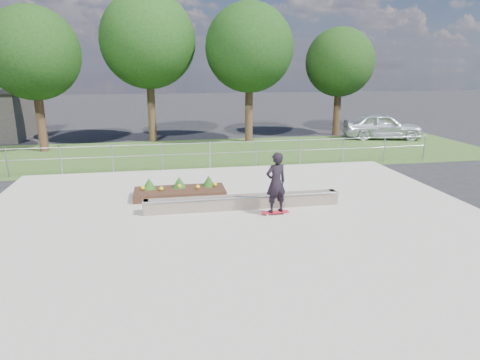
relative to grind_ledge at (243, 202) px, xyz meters
The scene contains 12 objects.
ground 2.07m from the grind_ledge, 100.74° to the right, with size 120.00×120.00×0.00m, color black.
grass_verge 9.00m from the grind_ledge, 92.43° to the left, with size 30.00×8.00×0.02m, color #2F4A1D.
concrete_slab 2.06m from the grind_ledge, 100.74° to the right, with size 15.00×15.00×0.06m, color #9F9A8D.
fence 5.52m from the grind_ledge, 93.98° to the left, with size 20.06×0.06×1.20m.
tree_far_left 14.56m from the grind_ledge, 127.34° to the left, with size 4.55×4.55×7.15m.
tree_mid_left 14.34m from the grind_ledge, 102.51° to the left, with size 5.25×5.25×8.25m.
tree_mid_right 13.24m from the grind_ledge, 77.68° to the left, with size 4.90×4.90×7.70m.
tree_far_right 16.55m from the grind_ledge, 57.42° to the left, with size 4.20×4.20×6.60m.
grind_ledge is the anchor object (origin of this frame).
planter_bed 2.46m from the grind_ledge, 138.71° to the left, with size 3.00×1.20×0.61m.
skateboarder 1.34m from the grind_ledge, 41.12° to the right, with size 0.80×0.58×1.86m.
parked_car 15.68m from the grind_ledge, 46.94° to the left, with size 1.84×4.59×1.56m, color silver.
Camera 1 is at (-1.94, -10.23, 4.30)m, focal length 32.00 mm.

